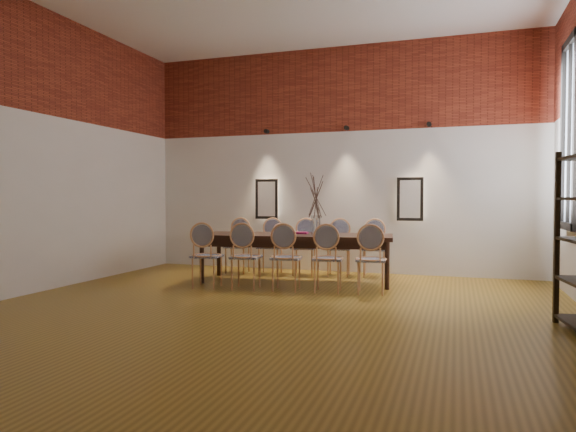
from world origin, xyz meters
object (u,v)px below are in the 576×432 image
(chair_near_e, at_px, (371,260))
(chair_far_d, at_px, (339,248))
(vase, at_px, (316,225))
(bowl, at_px, (281,229))
(chair_near_c, at_px, (286,258))
(chair_far_c, at_px, (304,248))
(chair_far_e, at_px, (374,249))
(chair_far_a, at_px, (237,246))
(dining_table, at_px, (296,258))
(chair_near_a, at_px, (207,256))
(book, at_px, (299,233))
(chair_near_b, at_px, (246,257))
(chair_far_b, at_px, (270,247))
(chair_near_d, at_px, (328,259))

(chair_near_e, height_order, chair_far_d, same)
(vase, xyz_separation_m, bowl, (-0.53, -0.11, -0.06))
(chair_near_c, height_order, bowl, chair_near_c)
(chair_near_e, bearing_deg, chair_near_c, 180.00)
(chair_far_c, xyz_separation_m, chair_far_e, (1.18, 0.14, 0.00))
(chair_far_a, height_order, vase, vase)
(dining_table, distance_m, chair_far_a, 1.41)
(chair_near_a, distance_m, chair_far_d, 2.34)
(chair_near_e, bearing_deg, book, 142.60)
(chair_near_b, bearing_deg, chair_far_b, 90.00)
(chair_near_a, relative_size, chair_far_c, 1.00)
(chair_near_b, xyz_separation_m, bowl, (0.28, 0.75, 0.37))
(chair_far_a, bearing_deg, chair_near_b, 111.43)
(chair_near_b, bearing_deg, book, 54.71)
(chair_near_d, height_order, chair_far_b, same)
(chair_near_a, distance_m, chair_near_b, 0.60)
(chair_far_c, bearing_deg, chair_far_a, 0.00)
(chair_near_c, xyz_separation_m, chair_far_c, (-0.18, 1.51, 0.00))
(chair_near_d, xyz_separation_m, chair_near_e, (0.59, 0.07, 0.00))
(chair_far_b, relative_size, book, 3.62)
(chair_near_a, height_order, chair_near_b, same)
(chair_near_b, relative_size, chair_far_a, 1.00)
(book, bearing_deg, chair_near_a, -137.19)
(bowl, distance_m, book, 0.33)
(chair_far_d, bearing_deg, chair_near_e, 111.43)
(vase, distance_m, book, 0.34)
(chair_near_e, bearing_deg, chair_far_a, 147.50)
(chair_near_b, xyz_separation_m, chair_near_d, (1.18, 0.14, 0.00))
(chair_near_d, relative_size, vase, 3.13)
(chair_near_b, height_order, chair_far_c, same)
(chair_near_a, bearing_deg, dining_table, 32.50)
(dining_table, xyz_separation_m, chair_far_d, (0.50, 0.82, 0.09))
(chair_near_c, height_order, chair_far_b, same)
(bowl, height_order, book, bowl)
(chair_near_a, xyz_separation_m, bowl, (0.87, 0.82, 0.37))
(dining_table, height_order, chair_near_c, chair_near_c)
(chair_near_d, bearing_deg, chair_far_c, 111.43)
(chair_near_b, xyz_separation_m, vase, (0.81, 0.86, 0.43))
(dining_table, bearing_deg, chair_near_c, -90.00)
(chair_near_a, xyz_separation_m, chair_near_b, (0.59, 0.07, 0.00))
(chair_far_a, relative_size, chair_far_e, 1.00)
(chair_near_b, distance_m, vase, 1.26)
(chair_far_e, bearing_deg, chair_near_b, 40.35)
(chair_near_b, height_order, chair_far_b, same)
(chair_near_d, relative_size, chair_far_b, 1.00)
(dining_table, height_order, chair_far_e, chair_far_e)
(chair_far_b, height_order, book, chair_far_b)
(book, bearing_deg, vase, -17.52)
(chair_near_d, bearing_deg, chair_far_a, 139.65)
(chair_far_c, bearing_deg, chair_far_d, -180.00)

